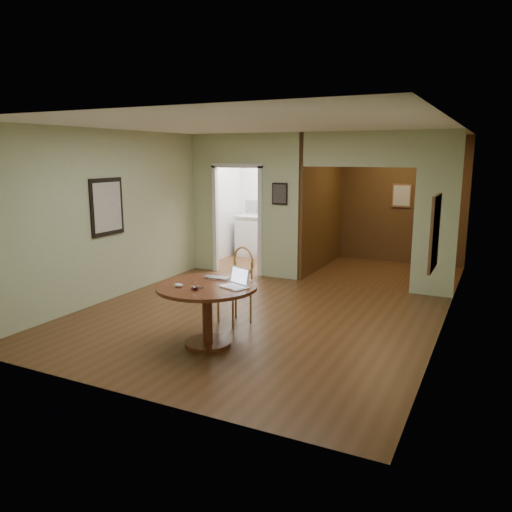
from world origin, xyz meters
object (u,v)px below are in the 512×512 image
at_px(chair, 238,281).
at_px(open_laptop, 237,281).
at_px(closed_laptop, 215,278).
at_px(dining_table, 207,301).

bearing_deg(chair, open_laptop, -40.83).
bearing_deg(open_laptop, closed_laptop, 178.03).
relative_size(dining_table, open_laptop, 3.33).
bearing_deg(closed_laptop, dining_table, -80.81).
height_order(open_laptop, closed_laptop, open_laptop).
distance_m(open_laptop, closed_laptop, 0.45).
distance_m(dining_table, closed_laptop, 0.36).
relative_size(chair, closed_laptop, 3.27).
xyz_separation_m(dining_table, open_laptop, (0.35, 0.12, 0.26)).
relative_size(open_laptop, closed_laptop, 1.13).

